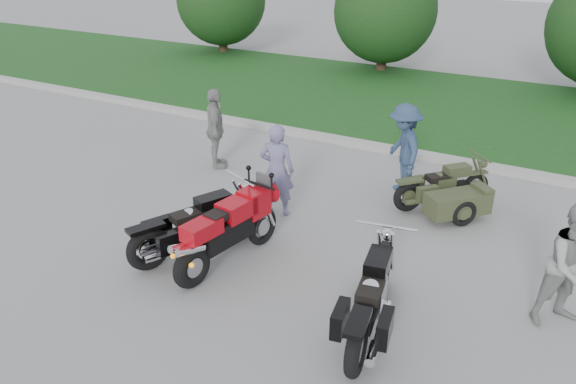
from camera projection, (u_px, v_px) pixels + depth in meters
The scene contains 13 objects.
ground at pixel (252, 276), 8.56m from camera, with size 80.00×80.00×0.00m, color gray.
curb at pixel (388, 149), 13.27m from camera, with size 60.00×0.30×0.15m, color #A8A59E.
grass_strip at pixel (437, 106), 16.55m from camera, with size 60.00×8.00×0.14m, color #255B1F.
tree_far_left at pixel (221, 0), 22.71m from camera, with size 3.60×3.60×4.00m.
tree_mid_left at pixel (385, 11), 19.62m from camera, with size 3.60×3.60×4.00m.
sportbike_red at pixel (226, 230), 8.58m from camera, with size 0.62×2.24×1.07m.
cruiser_left at pixel (192, 228), 8.94m from camera, with size 1.12×2.26×0.93m.
cruiser_right at pixel (371, 303), 7.15m from camera, with size 0.67×2.41×0.93m.
cruiser_sidecar at pixel (450, 196), 10.25m from camera, with size 1.72×1.86×0.79m.
person_stripe at pixel (277, 170), 10.09m from camera, with size 0.63×0.41×1.73m, color slate.
person_grey at pixel (574, 266), 7.22m from camera, with size 0.84×0.66×1.73m, color #989993.
person_denim at pixel (403, 149), 10.96m from camera, with size 1.16×0.67×1.80m, color navy.
person_back at pixel (215, 129), 12.11m from camera, with size 1.03×0.43×1.76m, color gray.
Camera 1 is at (3.98, -6.03, 4.80)m, focal length 35.00 mm.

